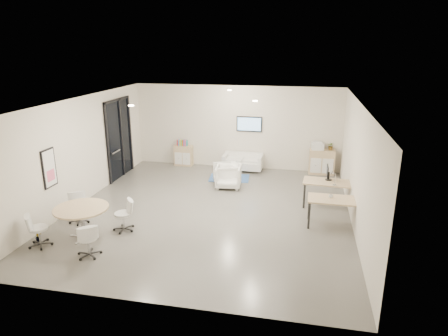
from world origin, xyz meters
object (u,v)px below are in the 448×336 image
(loveseat, at_px, (243,162))
(desk_front, at_px, (336,202))
(sideboard_left, at_px, (184,155))
(sideboard_right, at_px, (322,162))
(round_table, at_px, (81,211))
(armchair_left, at_px, (225,173))
(desk_rear, at_px, (329,184))
(armchair_right, at_px, (228,176))

(loveseat, relative_size, desk_front, 1.03)
(sideboard_left, xyz_separation_m, desk_front, (5.64, -4.60, 0.29))
(sideboard_left, relative_size, sideboard_right, 0.87)
(round_table, bearing_deg, desk_front, 17.59)
(armchair_left, height_order, desk_rear, armchair_left)
(sideboard_right, bearing_deg, desk_front, -87.11)
(desk_rear, xyz_separation_m, desk_front, (0.14, -1.39, -0.00))
(desk_rear, relative_size, round_table, 1.14)
(loveseat, height_order, round_table, round_table)
(desk_rear, bearing_deg, armchair_right, 167.21)
(armchair_right, distance_m, desk_front, 4.14)
(sideboard_right, distance_m, armchair_right, 3.83)
(armchair_left, height_order, desk_front, armchair_left)
(loveseat, distance_m, armchair_left, 1.79)
(sideboard_right, height_order, armchair_left, sideboard_right)
(armchair_right, height_order, desk_front, armchair_right)
(armchair_left, relative_size, desk_front, 0.55)
(loveseat, height_order, armchair_left, armchair_left)
(armchair_left, relative_size, armchair_right, 0.96)
(loveseat, bearing_deg, round_table, -113.06)
(loveseat, distance_m, desk_front, 5.48)
(sideboard_left, xyz_separation_m, desk_rear, (5.50, -3.21, 0.29))
(sideboard_right, xyz_separation_m, loveseat, (-2.96, -0.13, -0.16))
(sideboard_right, bearing_deg, sideboard_left, 179.59)
(round_table, bearing_deg, desk_rear, 28.90)
(armchair_left, bearing_deg, desk_front, 33.27)
(armchair_left, xyz_separation_m, round_table, (-2.71, -4.66, 0.33))
(sideboard_left, bearing_deg, desk_rear, -30.27)
(sideboard_left, relative_size, loveseat, 0.53)
(desk_front, bearing_deg, armchair_right, 145.31)
(loveseat, height_order, armchair_right, armchair_right)
(loveseat, xyz_separation_m, armchair_left, (-0.34, -1.76, 0.10))
(armchair_right, bearing_deg, loveseat, 80.12)
(sideboard_right, xyz_separation_m, round_table, (-6.02, -6.55, 0.27))
(sideboard_right, xyz_separation_m, desk_rear, (0.09, -3.17, 0.23))
(sideboard_left, xyz_separation_m, sideboard_right, (5.41, -0.04, 0.06))
(sideboard_right, relative_size, armchair_left, 1.16)
(sideboard_right, relative_size, armchair_right, 1.11)
(sideboard_right, xyz_separation_m, armchair_left, (-3.30, -1.88, -0.06))
(sideboard_left, height_order, armchair_right, armchair_right)
(armchair_right, relative_size, desk_rear, 0.55)
(sideboard_right, height_order, armchair_right, sideboard_right)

